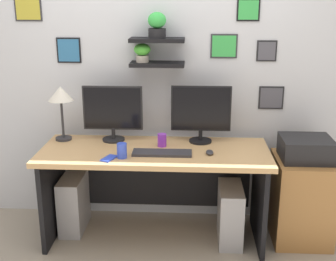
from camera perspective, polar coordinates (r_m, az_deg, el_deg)
ground_plane at (r=3.71m, az=-1.63°, el=-13.46°), size 8.00×8.00×0.00m
back_wall_assembly at (r=3.67m, az=-1.23°, el=8.77°), size 4.40×0.24×2.70m
desk at (r=3.52m, az=-1.63°, el=-5.33°), size 1.75×0.68×0.75m
monitor_left at (r=3.57m, az=-7.11°, el=2.44°), size 0.48×0.18×0.45m
monitor_right at (r=3.52m, az=4.25°, el=2.37°), size 0.47×0.18×0.45m
keyboard at (r=3.29m, az=-0.76°, el=-2.90°), size 0.44×0.14×0.02m
computer_mouse at (r=3.31m, az=5.37°, el=-2.80°), size 0.06×0.09×0.03m
desk_lamp at (r=3.63m, az=-13.61°, el=4.16°), size 0.20×0.20×0.44m
cell_phone at (r=3.23m, az=-7.59°, el=-3.56°), size 0.12×0.16×0.01m
pen_cup at (r=3.45m, az=-0.78°, el=-1.25°), size 0.07×0.07×0.10m
water_cup at (r=3.23m, az=-5.94°, el=-2.59°), size 0.07×0.07×0.11m
drawer_cabinet at (r=3.70m, az=16.73°, el=-8.41°), size 0.44×0.50×0.67m
printer at (r=3.55m, az=17.30°, el=-2.24°), size 0.38×0.34×0.17m
computer_tower_left at (r=3.81m, az=-12.00°, el=-9.07°), size 0.18×0.40×0.46m
computer_tower_right at (r=3.59m, az=7.99°, el=-10.58°), size 0.18×0.40×0.46m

